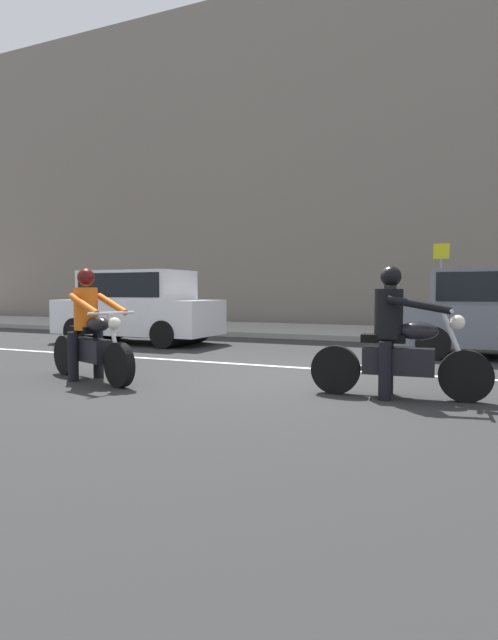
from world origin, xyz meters
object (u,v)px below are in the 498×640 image
Objects in this scene: motorcycle_with_rider_black_leather at (397,344)px; street_sign_post at (441,278)px; pedestrian_bystander at (390,297)px; motorcycle_with_rider_orange_stripe at (90,335)px; parked_hatchback_white at (138,306)px.

motorcycle_with_rider_black_leather is 0.83× the size of street_sign_post.
street_sign_post is 1.84m from pedestrian_bystander.
pedestrian_bystander is (2.90, 8.88, 0.47)m from motorcycle_with_rider_orange_stripe.
pedestrian_bystander is (-1.24, -1.24, -0.56)m from street_sign_post.
parked_hatchback_white is at bearing 148.55° from motorcycle_with_rider_black_leather.
street_sign_post is at bearing 38.47° from parked_hatchback_white.
pedestrian_bystander is at bearing 99.18° from motorcycle_with_rider_black_leather.
pedestrian_bystander is (-1.35, 8.33, 0.47)m from motorcycle_with_rider_black_leather.
motorcycle_with_rider_orange_stripe reaches higher than motorcycle_with_rider_black_leather.
street_sign_post reaches higher than pedestrian_bystander.
pedestrian_bystander is (5.51, 4.13, 0.19)m from parked_hatchback_white.
street_sign_post is at bearing 67.72° from motorcycle_with_rider_orange_stripe.
parked_hatchback_white is at bearing 118.87° from motorcycle_with_rider_orange_stripe.
street_sign_post reaches higher than motorcycle_with_rider_orange_stripe.
parked_hatchback_white is at bearing -143.14° from pedestrian_bystander.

